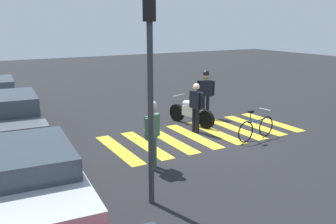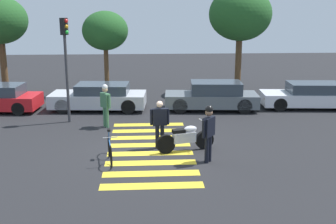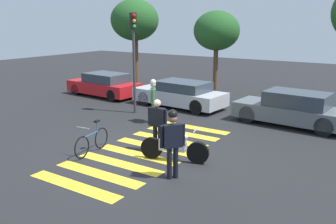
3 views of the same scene
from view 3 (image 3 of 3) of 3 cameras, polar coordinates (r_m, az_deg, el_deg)
ground_plane at (r=12.09m, az=-3.32°, el=-5.97°), size 60.00×60.00×0.00m
police_motorcycle at (r=11.07m, az=0.95°, el=-5.30°), size 2.08×0.83×1.05m
leaning_bicycle at (r=11.98m, az=-11.68°, el=-4.49°), size 0.46×1.72×1.01m
officer_on_foot at (r=9.66m, az=0.72°, el=-4.13°), size 0.47×0.58×1.90m
officer_by_motorcycle at (r=11.68m, az=-1.65°, el=-1.58°), size 0.68×0.24×1.72m
pedestrian_bystander at (r=15.09m, az=-2.30°, el=2.25°), size 0.46×0.56×1.82m
crosswalk_stripes at (r=12.09m, az=-3.32°, el=-5.96°), size 2.96×6.75×0.01m
car_red_convertible at (r=20.99m, az=-9.84°, el=4.16°), size 4.41×2.10×1.29m
car_silver_sedan at (r=18.01m, az=1.88°, el=2.77°), size 4.70×2.17×1.28m
car_grey_coupe at (r=15.60m, az=18.72°, el=0.42°), size 4.57×2.04×1.39m
traffic_light_pole at (r=16.53m, az=-5.32°, el=9.95°), size 0.36×0.33×4.46m
street_tree_near at (r=23.93m, az=-5.18°, el=13.92°), size 3.03×3.03×5.46m
street_tree_mid at (r=20.91m, az=7.54°, el=12.32°), size 2.54×2.54×4.67m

